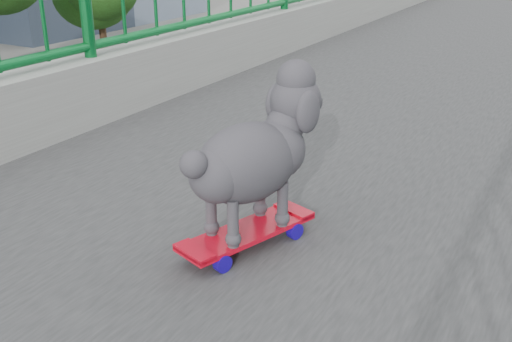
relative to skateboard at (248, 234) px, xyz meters
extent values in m
cube|color=slate|center=(0.14, 7.73, -3.79)|extent=(1.20, 1.20, 6.50)
cylinder|color=black|center=(-25.76, 26.73, -5.66)|extent=(0.44, 0.44, 2.77)
cube|color=red|center=(0.00, 0.00, 0.01)|extent=(0.26, 0.45, 0.01)
cube|color=#99999E|center=(-0.04, -0.13, -0.01)|extent=(0.08, 0.05, 0.02)
cylinder|color=#170696|center=(-0.10, -0.11, -0.02)|extent=(0.04, 0.06, 0.05)
sphere|color=yellow|center=(-0.10, -0.11, -0.02)|extent=(0.02, 0.02, 0.02)
cylinder|color=#170696|center=(0.01, -0.15, -0.02)|extent=(0.04, 0.06, 0.05)
sphere|color=yellow|center=(0.01, -0.15, -0.02)|extent=(0.02, 0.02, 0.02)
cube|color=#99999E|center=(0.04, 0.13, -0.01)|extent=(0.08, 0.05, 0.02)
cylinder|color=#170696|center=(-0.01, 0.15, -0.02)|extent=(0.04, 0.06, 0.05)
sphere|color=yellow|center=(-0.01, 0.15, -0.02)|extent=(0.02, 0.02, 0.02)
cylinder|color=#170696|center=(0.10, 0.11, -0.02)|extent=(0.04, 0.06, 0.05)
sphere|color=yellow|center=(0.10, 0.11, -0.02)|extent=(0.02, 0.02, 0.02)
ellipsoid|color=#343136|center=(0.00, 0.00, 0.22)|extent=(0.30, 0.38, 0.22)
sphere|color=#343136|center=(0.06, 0.17, 0.36)|extent=(0.15, 0.15, 0.15)
sphere|color=black|center=(0.09, 0.27, 0.34)|extent=(0.03, 0.03, 0.03)
sphere|color=#343136|center=(-0.06, -0.17, 0.26)|extent=(0.07, 0.07, 0.07)
cylinder|color=#343136|center=(-0.01, 0.10, 0.08)|extent=(0.03, 0.03, 0.14)
cylinder|color=#343136|center=(0.07, 0.07, 0.08)|extent=(0.03, 0.03, 0.14)
cylinder|color=#343136|center=(-0.07, -0.07, 0.08)|extent=(0.03, 0.03, 0.14)
cylinder|color=#343136|center=(0.01, -0.10, 0.08)|extent=(0.03, 0.03, 0.14)
imported|color=#AD1606|center=(-9.06, 14.76, -6.29)|extent=(1.59, 4.56, 1.50)
camera|label=1|loc=(0.76, -1.32, 0.82)|focal=42.00mm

